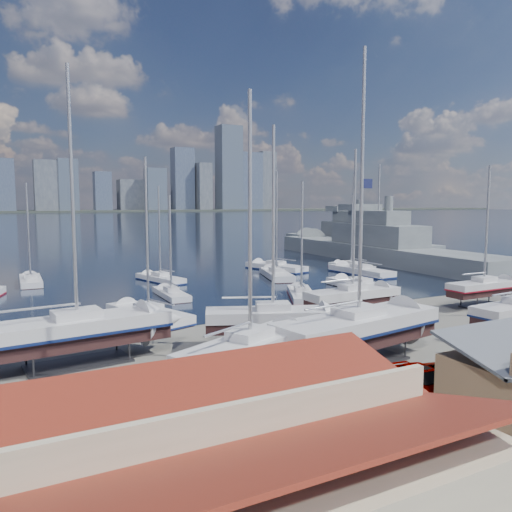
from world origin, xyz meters
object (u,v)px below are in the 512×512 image
car_a (424,381)px  flagpole (361,243)px  naval_ship_west (352,242)px  naval_ship_east (377,252)px  sailboat_cradle_0 (78,331)px

car_a → flagpole: (5.19, 11.68, 6.34)m
car_a → flagpole: flagpole is taller
naval_ship_west → naval_ship_east: bearing=153.6°
naval_ship_west → flagpole: bearing=142.6°
naval_ship_west → flagpole: naval_ship_west is taller
naval_ship_west → flagpole: size_ratio=3.68×
sailboat_cradle_0 → flagpole: 21.51m
sailboat_cradle_0 → flagpole: bearing=-12.4°
naval_ship_west → car_a: bearing=144.7°
sailboat_cradle_0 → naval_ship_east: 65.56m
flagpole → naval_ship_east: bearing=47.3°
naval_ship_east → flagpole: 51.24m
naval_ship_west → flagpole: (-44.49, -57.03, 5.49)m
sailboat_cradle_0 → car_a: (15.61, -13.98, -1.39)m
sailboat_cradle_0 → naval_ship_west: (65.29, 54.73, -0.54)m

